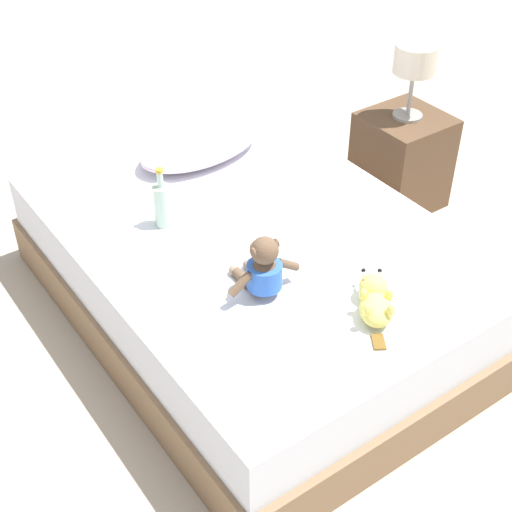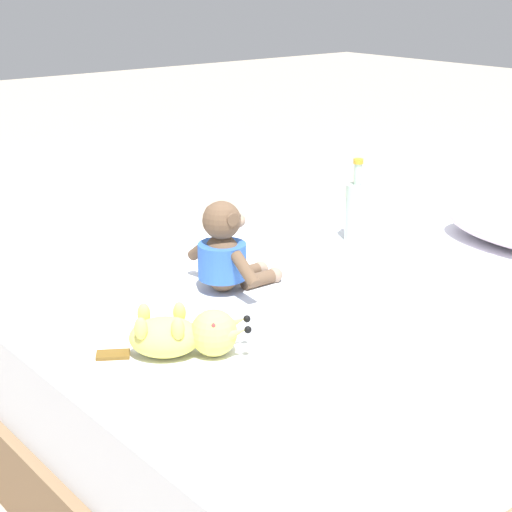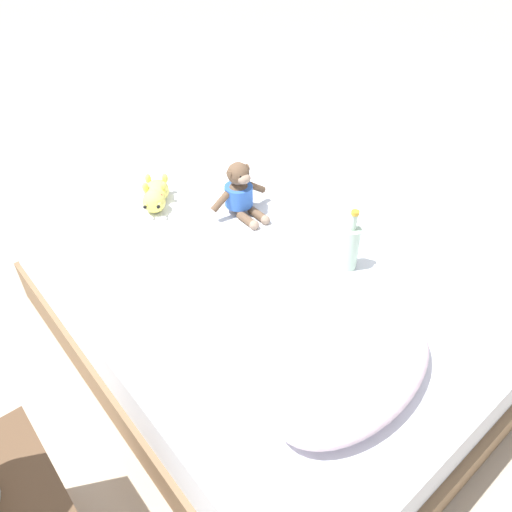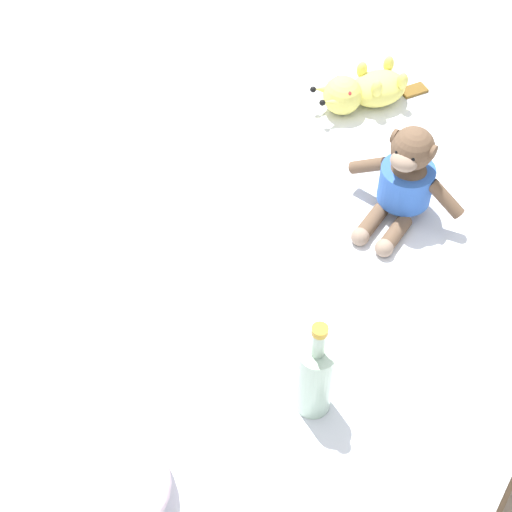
{
  "view_description": "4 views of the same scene",
  "coord_description": "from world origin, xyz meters",
  "views": [
    {
      "loc": [
        -1.32,
        -1.9,
        2.09
      ],
      "look_at": [
        -0.17,
        -0.26,
        0.54
      ],
      "focal_mm": 51.88,
      "sensor_mm": 36.0,
      "label": 1
    },
    {
      "loc": [
        1.37,
        -1.5,
        1.19
      ],
      "look_at": [
        -0.12,
        -0.28,
        0.53
      ],
      "focal_mm": 57.71,
      "sensor_mm": 36.0,
      "label": 2
    },
    {
      "loc": [
        0.89,
        1.06,
        1.6
      ],
      "look_at": [
        0.0,
        0.0,
        0.48
      ],
      "focal_mm": 33.65,
      "sensor_mm": 36.0,
      "label": 3
    },
    {
      "loc": [
        -0.59,
        0.95,
        1.8
      ],
      "look_at": [
        0.0,
        0.0,
        0.48
      ],
      "focal_mm": 57.27,
      "sensor_mm": 36.0,
      "label": 4
    }
  ],
  "objects": [
    {
      "name": "ground_plane",
      "position": [
        0.0,
        0.0,
        0.0
      ],
      "size": [
        16.0,
        16.0,
        0.0
      ],
      "primitive_type": "plane",
      "color": "#B7A893"
    },
    {
      "name": "bed",
      "position": [
        0.0,
        0.0,
        0.21
      ],
      "size": [
        1.32,
        1.85,
        0.43
      ],
      "color": "#846647",
      "rests_on": "ground_plane"
    },
    {
      "name": "plush_yellow_creature",
      "position": [
        0.06,
        -0.62,
        0.48
      ],
      "size": [
        0.24,
        0.3,
        0.1
      ],
      "color": "#EAE066",
      "rests_on": "bed"
    },
    {
      "name": "pillow",
      "position": [
        0.13,
        0.59,
        0.49
      ],
      "size": [
        0.62,
        0.38,
        0.12
      ],
      "color": "silver",
      "rests_on": "bed"
    },
    {
      "name": "plush_monkey",
      "position": [
        -0.19,
        -0.33,
        0.52
      ],
      "size": [
        0.29,
        0.23,
        0.24
      ],
      "color": "brown",
      "rests_on": "bed"
    },
    {
      "name": "glass_bottle",
      "position": [
        -0.26,
        0.22,
        0.52
      ],
      "size": [
        0.07,
        0.07,
        0.25
      ],
      "color": "#B2D1B7",
      "rests_on": "bed"
    }
  ]
}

